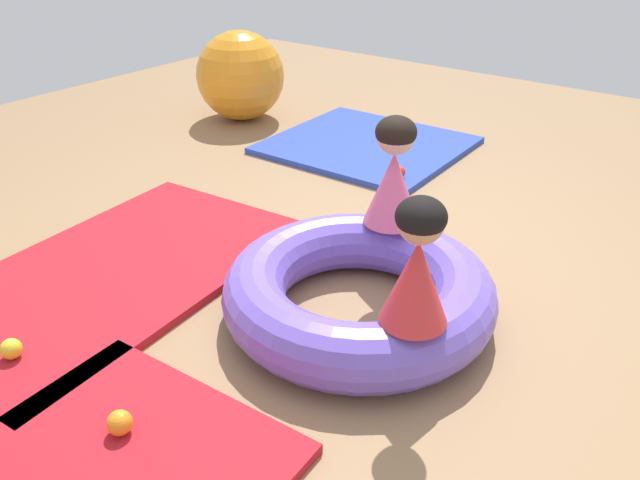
{
  "coord_description": "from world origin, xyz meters",
  "views": [
    {
      "loc": [
        -2.0,
        -1.34,
        1.58
      ],
      "look_at": [
        -0.15,
        0.08,
        0.31
      ],
      "focal_mm": 35.94,
      "sensor_mm": 36.0,
      "label": 1
    }
  ],
  "objects_px": {
    "play_ball_orange": "(120,423)",
    "play_ball_red": "(399,172)",
    "child_in_pink": "(394,172)",
    "exercise_ball_large": "(240,76)",
    "inflatable_cushion": "(359,291)",
    "child_in_red": "(417,264)",
    "play_ball_yellow": "(11,349)"
  },
  "relations": [
    {
      "from": "play_ball_orange",
      "to": "play_ball_red",
      "type": "relative_size",
      "value": 1.09
    },
    {
      "from": "child_in_pink",
      "to": "exercise_ball_large",
      "type": "distance_m",
      "value": 2.5
    },
    {
      "from": "child_in_pink",
      "to": "play_ball_orange",
      "type": "bearing_deg",
      "value": -120.09
    },
    {
      "from": "inflatable_cushion",
      "to": "child_in_red",
      "type": "height_order",
      "value": "child_in_red"
    },
    {
      "from": "play_ball_yellow",
      "to": "play_ball_red",
      "type": "xyz_separation_m",
      "value": [
        2.36,
        -0.27,
        -0.0
      ]
    },
    {
      "from": "play_ball_red",
      "to": "exercise_ball_large",
      "type": "relative_size",
      "value": 0.12
    },
    {
      "from": "exercise_ball_large",
      "to": "child_in_red",
      "type": "bearing_deg",
      "value": -125.8
    },
    {
      "from": "child_in_red",
      "to": "child_in_pink",
      "type": "height_order",
      "value": "child_in_pink"
    },
    {
      "from": "play_ball_orange",
      "to": "play_ball_red",
      "type": "distance_m",
      "value": 2.38
    },
    {
      "from": "child_in_pink",
      "to": "play_ball_red",
      "type": "distance_m",
      "value": 1.12
    },
    {
      "from": "child_in_red",
      "to": "exercise_ball_large",
      "type": "height_order",
      "value": "child_in_red"
    },
    {
      "from": "child_in_pink",
      "to": "play_ball_yellow",
      "type": "relative_size",
      "value": 6.2
    },
    {
      "from": "exercise_ball_large",
      "to": "play_ball_yellow",
      "type": "bearing_deg",
      "value": -153.01
    },
    {
      "from": "child_in_pink",
      "to": "play_ball_yellow",
      "type": "bearing_deg",
      "value": -142.95
    },
    {
      "from": "child_in_pink",
      "to": "child_in_red",
      "type": "bearing_deg",
      "value": -77.95
    },
    {
      "from": "play_ball_orange",
      "to": "child_in_red",
      "type": "bearing_deg",
      "value": -34.86
    },
    {
      "from": "child_in_pink",
      "to": "play_ball_red",
      "type": "height_order",
      "value": "child_in_pink"
    },
    {
      "from": "child_in_red",
      "to": "inflatable_cushion",
      "type": "bearing_deg",
      "value": 41.28
    },
    {
      "from": "child_in_red",
      "to": "play_ball_red",
      "type": "bearing_deg",
      "value": 12.73
    },
    {
      "from": "inflatable_cushion",
      "to": "exercise_ball_large",
      "type": "relative_size",
      "value": 1.67
    },
    {
      "from": "play_ball_red",
      "to": "child_in_red",
      "type": "bearing_deg",
      "value": -147.79
    },
    {
      "from": "play_ball_orange",
      "to": "play_ball_red",
      "type": "height_order",
      "value": "play_ball_orange"
    },
    {
      "from": "inflatable_cushion",
      "to": "play_ball_yellow",
      "type": "relative_size",
      "value": 14.13
    },
    {
      "from": "inflatable_cushion",
      "to": "child_in_red",
      "type": "xyz_separation_m",
      "value": [
        -0.2,
        -0.36,
        0.36
      ]
    },
    {
      "from": "inflatable_cushion",
      "to": "child_in_pink",
      "type": "height_order",
      "value": "child_in_pink"
    },
    {
      "from": "child_in_pink",
      "to": "play_ball_red",
      "type": "bearing_deg",
      "value": 92.99
    },
    {
      "from": "play_ball_yellow",
      "to": "play_ball_red",
      "type": "relative_size",
      "value": 1.03
    },
    {
      "from": "inflatable_cushion",
      "to": "child_in_pink",
      "type": "distance_m",
      "value": 0.56
    },
    {
      "from": "play_ball_yellow",
      "to": "play_ball_orange",
      "type": "distance_m",
      "value": 0.64
    },
    {
      "from": "inflatable_cushion",
      "to": "exercise_ball_large",
      "type": "distance_m",
      "value": 2.81
    },
    {
      "from": "inflatable_cushion",
      "to": "exercise_ball_large",
      "type": "bearing_deg",
      "value": 53.23
    },
    {
      "from": "play_ball_yellow",
      "to": "play_ball_red",
      "type": "height_order",
      "value": "play_ball_yellow"
    }
  ]
}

